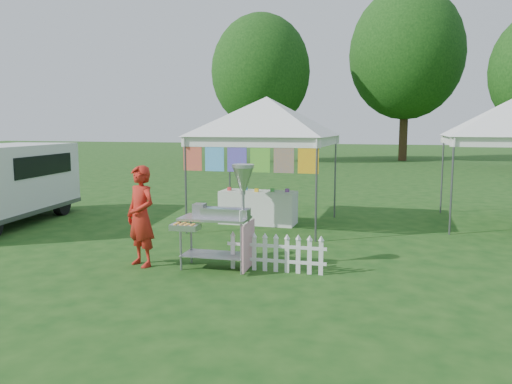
% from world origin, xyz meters
% --- Properties ---
extents(ground, '(120.00, 120.00, 0.00)m').
position_xyz_m(ground, '(0.00, 0.00, 0.00)').
color(ground, '#164313').
rests_on(ground, ground).
extents(canopy_main, '(4.24, 4.24, 3.45)m').
position_xyz_m(canopy_main, '(0.00, 3.49, 2.99)').
color(canopy_main, '#59595E').
rests_on(canopy_main, ground).
extents(tree_left, '(6.40, 6.40, 9.53)m').
position_xyz_m(tree_left, '(-6.00, 24.00, 5.83)').
color(tree_left, '#3A2B15').
rests_on(tree_left, ground).
extents(tree_mid, '(7.60, 7.60, 11.52)m').
position_xyz_m(tree_mid, '(3.00, 28.00, 7.14)').
color(tree_mid, '#3A2B15').
rests_on(tree_mid, ground).
extents(donut_cart, '(1.23, 0.89, 1.72)m').
position_xyz_m(donut_cart, '(0.35, -0.28, 1.01)').
color(donut_cart, gray).
rests_on(donut_cart, ground).
extents(vendor, '(0.73, 0.62, 1.68)m').
position_xyz_m(vendor, '(-1.07, -0.47, 0.84)').
color(vendor, '#B42116').
rests_on(vendor, ground).
extents(cargo_van, '(2.47, 4.74, 1.88)m').
position_xyz_m(cargo_van, '(-6.08, 1.81, 1.01)').
color(cargo_van, white).
rests_on(cargo_van, ground).
extents(picket_fence, '(1.62, 0.08, 0.56)m').
position_xyz_m(picket_fence, '(1.17, -0.20, 0.29)').
color(picket_fence, white).
rests_on(picket_fence, ground).
extents(display_table, '(1.80, 0.70, 0.78)m').
position_xyz_m(display_table, '(-0.23, 3.60, 0.39)').
color(display_table, white).
rests_on(display_table, ground).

